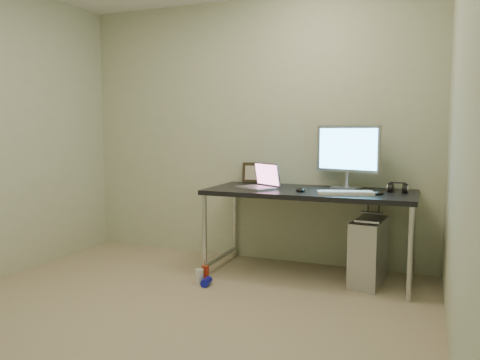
% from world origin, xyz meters
% --- Properties ---
extents(floor, '(3.50, 3.50, 0.00)m').
position_xyz_m(floor, '(0.00, 0.00, 0.00)').
color(floor, tan).
rests_on(floor, ground).
extents(wall_back, '(3.50, 0.02, 2.50)m').
position_xyz_m(wall_back, '(0.00, 1.75, 1.25)').
color(wall_back, beige).
rests_on(wall_back, ground).
extents(wall_right, '(0.02, 3.50, 2.50)m').
position_xyz_m(wall_right, '(1.75, 0.00, 1.25)').
color(wall_right, beige).
rests_on(wall_right, ground).
extents(desk, '(1.74, 0.76, 0.75)m').
position_xyz_m(desk, '(0.67, 1.37, 0.68)').
color(desk, black).
rests_on(desk, ground).
extents(tower_computer, '(0.28, 0.53, 0.57)m').
position_xyz_m(tower_computer, '(1.18, 1.34, 0.27)').
color(tower_computer, silver).
rests_on(tower_computer, ground).
extents(cable_a, '(0.01, 0.16, 0.69)m').
position_xyz_m(cable_a, '(1.13, 1.70, 0.40)').
color(cable_a, black).
rests_on(cable_a, ground).
extents(cable_b, '(0.02, 0.11, 0.71)m').
position_xyz_m(cable_b, '(1.22, 1.68, 0.38)').
color(cable_b, black).
rests_on(cable_b, ground).
extents(can_red, '(0.08, 0.08, 0.12)m').
position_xyz_m(can_red, '(-0.11, 0.93, 0.06)').
color(can_red, '#AC2915').
rests_on(can_red, ground).
extents(can_white, '(0.08, 0.08, 0.13)m').
position_xyz_m(can_white, '(-0.10, 0.81, 0.06)').
color(can_white, silver).
rests_on(can_white, ground).
extents(can_blue, '(0.08, 0.12, 0.06)m').
position_xyz_m(can_blue, '(-0.03, 0.80, 0.03)').
color(can_blue, '#1215B8').
rests_on(can_blue, ground).
extents(laptop, '(0.41, 0.39, 0.22)m').
position_xyz_m(laptop, '(0.25, 1.30, 0.80)').
color(laptop, '#B5B5BC').
rests_on(laptop, desk).
extents(monitor, '(0.57, 0.23, 0.55)m').
position_xyz_m(monitor, '(0.95, 1.58, 1.07)').
color(monitor, '#B5B5BC').
rests_on(monitor, desk).
extents(keyboard, '(0.46, 0.27, 0.03)m').
position_xyz_m(keyboard, '(1.00, 1.19, 0.76)').
color(keyboard, white).
rests_on(keyboard, desk).
extents(mouse_right, '(0.09, 0.12, 0.04)m').
position_xyz_m(mouse_right, '(1.25, 1.27, 0.77)').
color(mouse_right, black).
rests_on(mouse_right, desk).
extents(mouse_left, '(0.11, 0.14, 0.04)m').
position_xyz_m(mouse_left, '(0.63, 1.24, 0.77)').
color(mouse_left, black).
rests_on(mouse_left, desk).
extents(headphones, '(0.16, 0.10, 0.11)m').
position_xyz_m(headphones, '(1.38, 1.49, 0.78)').
color(headphones, black).
rests_on(headphones, desk).
extents(picture_frame, '(0.25, 0.12, 0.20)m').
position_xyz_m(picture_frame, '(0.05, 1.72, 0.85)').
color(picture_frame, black).
rests_on(picture_frame, desk).
extents(webcam, '(0.04, 0.03, 0.12)m').
position_xyz_m(webcam, '(0.30, 1.63, 0.84)').
color(webcam, silver).
rests_on(webcam, desk).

